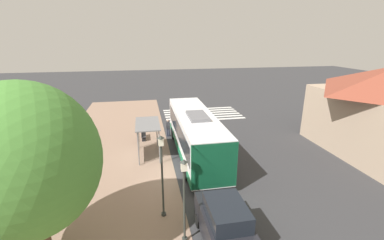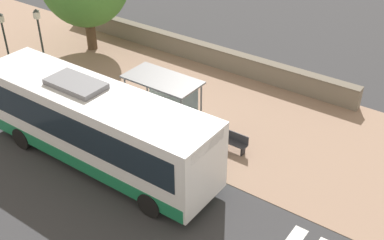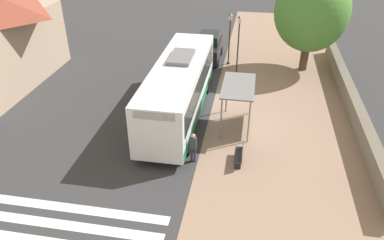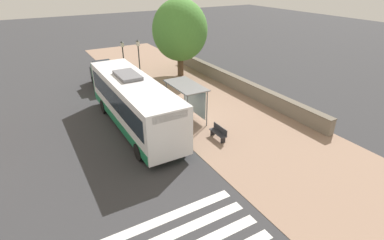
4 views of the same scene
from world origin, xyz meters
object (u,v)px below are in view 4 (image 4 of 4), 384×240
at_px(bench, 219,132).
at_px(street_lamp_near, 124,59).
at_px(bus, 134,102).
at_px(shade_tree, 180,30).
at_px(pedestrian, 189,137).
at_px(parked_car_behind_bus, 105,75).
at_px(bus_shelter, 188,90).
at_px(street_lamp_far, 139,61).

distance_m(bench, street_lamp_near, 12.99).
bearing_deg(bus, shade_tree, -133.25).
bearing_deg(bench, pedestrian, 7.68).
xyz_separation_m(bus, shade_tree, (-7.97, -8.48, 2.63)).
relative_size(shade_tree, parked_car_behind_bus, 1.75).
xyz_separation_m(bus_shelter, street_lamp_near, (1.47, -9.27, 0.22)).
distance_m(street_lamp_near, shade_tree, 6.12).
bearing_deg(bench, bus_shelter, -85.76).
distance_m(bus, street_lamp_near, 8.85).
xyz_separation_m(street_lamp_near, street_lamp_far, (-0.78, 1.90, 0.20)).
bearing_deg(parked_car_behind_bus, bench, 104.26).
distance_m(bus, bus_shelter, 3.76).
height_order(bus, parked_car_behind_bus, bus).
distance_m(bus, pedestrian, 4.86).
bearing_deg(shade_tree, parked_car_behind_bus, -5.28).
distance_m(bus_shelter, pedestrian, 4.46).
height_order(bus_shelter, pedestrian, bus_shelter).
bearing_deg(shade_tree, street_lamp_near, -0.69).
xyz_separation_m(bench, street_lamp_near, (1.72, -12.73, 1.94)).
relative_size(pedestrian, parked_car_behind_bus, 0.39).
xyz_separation_m(bus_shelter, street_lamp_far, (0.68, -7.37, 0.42)).
relative_size(bus_shelter, shade_tree, 0.47).
xyz_separation_m(bus_shelter, pedestrian, (2.04, 3.76, -1.23)).
bearing_deg(bus, parked_car_behind_bus, -93.38).
height_order(street_lamp_far, parked_car_behind_bus, street_lamp_far).
bearing_deg(pedestrian, bus_shelter, -118.49).
bearing_deg(street_lamp_near, parked_car_behind_bus, -20.31).
xyz_separation_m(bus_shelter, bench, (-0.26, 3.45, -1.72)).
bearing_deg(street_lamp_far, bus_shelter, 95.30).
height_order(shade_tree, parked_car_behind_bus, shade_tree).
distance_m(bus_shelter, parked_car_behind_bus, 10.44).
height_order(street_lamp_far, shade_tree, shade_tree).
distance_m(street_lamp_near, parked_car_behind_bus, 2.24).
xyz_separation_m(bench, parked_car_behind_bus, (3.39, -13.34, 0.58)).
bearing_deg(street_lamp_far, pedestrian, 83.04).
bearing_deg(bus_shelter, parked_car_behind_bus, -72.42).
xyz_separation_m(bus, street_lamp_near, (-2.21, -8.55, 0.56)).
xyz_separation_m(bus_shelter, shade_tree, (-4.30, -9.20, 2.28)).
height_order(bus_shelter, street_lamp_far, street_lamp_far).
bearing_deg(bus, pedestrian, 110.00).
relative_size(bench, street_lamp_far, 0.32).
relative_size(bus, bench, 7.72).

